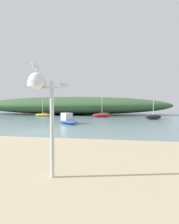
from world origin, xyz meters
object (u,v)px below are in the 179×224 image
(motorboat_far_right, at_px, (68,120))
(sailboat_inner_mooring, at_px, (153,117))
(mast_structure, at_px, (43,90))
(sailboat_east_reach, at_px, (43,115))
(seagull_on_radar, at_px, (36,67))
(sailboat_centre_water, at_px, (102,115))

(motorboat_far_right, distance_m, sailboat_inner_mooring, 14.24)
(mast_structure, xyz_separation_m, sailboat_east_reach, (-13.14, 28.59, -2.46))
(motorboat_far_right, height_order, sailboat_inner_mooring, sailboat_inner_mooring)
(sailboat_east_reach, xyz_separation_m, sailboat_inner_mooring, (20.59, -4.36, 0.10))
(mast_structure, height_order, sailboat_east_reach, sailboat_east_reach)
(mast_structure, relative_size, seagull_on_radar, 9.16)
(sailboat_centre_water, bearing_deg, seagull_on_radar, -88.20)
(sailboat_east_reach, bearing_deg, seagull_on_radar, -65.62)
(seagull_on_radar, distance_m, sailboat_east_reach, 31.56)
(sailboat_centre_water, xyz_separation_m, sailboat_east_reach, (-12.08, 0.70, -0.10))
(seagull_on_radar, xyz_separation_m, sailboat_centre_water, (-0.88, 27.91, -3.03))
(seagull_on_radar, height_order, motorboat_far_right, seagull_on_radar)
(seagull_on_radar, xyz_separation_m, sailboat_inner_mooring, (7.63, 24.25, -3.03))
(seagull_on_radar, xyz_separation_m, motorboat_far_right, (-3.88, 15.86, -2.95))
(mast_structure, height_order, seagull_on_radar, seagull_on_radar)
(motorboat_far_right, bearing_deg, sailboat_inner_mooring, 36.10)
(seagull_on_radar, bearing_deg, sailboat_east_reach, 114.38)
(mast_structure, bearing_deg, seagull_on_radar, -175.14)
(seagull_on_radar, distance_m, sailboat_centre_water, 28.09)
(sailboat_centre_water, relative_size, sailboat_east_reach, 1.20)
(mast_structure, height_order, sailboat_centre_water, sailboat_centre_water)
(motorboat_far_right, relative_size, sailboat_east_reach, 0.98)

